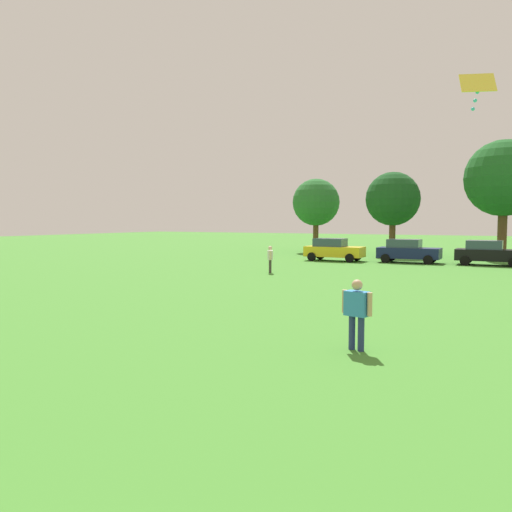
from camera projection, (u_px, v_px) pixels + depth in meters
ground_plane at (392, 276)px, 28.10m from camera, size 160.00×160.00×0.00m
adult_bystander at (357, 308)px, 11.95m from camera, size 0.77×0.44×1.67m
bystander_near_trees at (270, 257)px, 29.53m from camera, size 0.50×0.66×1.56m
kite at (477, 86)px, 13.80m from camera, size 1.00×0.70×1.03m
parked_car_yellow_0 at (333, 249)px, 38.23m from camera, size 4.30×2.02×1.68m
parked_car_navy_1 at (408, 251)px, 36.55m from camera, size 4.30×2.02×1.68m
parked_car_black_2 at (488, 253)px, 34.45m from camera, size 4.30×2.02×1.68m
tree_far_left at (316, 203)px, 48.79m from camera, size 4.49×4.49×6.99m
tree_center at (393, 199)px, 43.65m from camera, size 4.60×4.60×7.16m
tree_far_right at (504, 178)px, 40.03m from camera, size 6.00×6.00×9.34m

